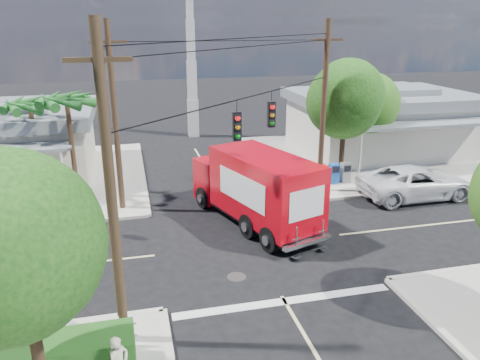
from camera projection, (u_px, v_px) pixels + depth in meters
name	position (u px, v px, depth m)	size (l,w,h in m)	color
ground	(251.00, 245.00, 19.55)	(120.00, 120.00, 0.00)	black
sidewalk_ne	(364.00, 157.00, 31.97)	(14.12, 14.12, 0.14)	#ADA79C
sidewalk_nw	(22.00, 181.00, 27.09)	(14.12, 14.12, 0.14)	#ADA79C
road_markings	(261.00, 261.00, 18.19)	(32.00, 32.00, 0.01)	beige
building_ne	(380.00, 120.00, 32.61)	(11.80, 10.20, 4.50)	silver
building_nw	(1.00, 140.00, 27.61)	(10.80, 10.20, 4.30)	beige
radio_tower	(191.00, 65.00, 36.24)	(0.80, 0.80, 17.00)	silver
tree_sw_front	(21.00, 253.00, 9.65)	(3.88, 3.78, 6.03)	#422D1C
tree_ne_front	(346.00, 99.00, 25.84)	(4.21, 4.14, 6.66)	#422D1C
tree_ne_back	(368.00, 102.00, 28.64)	(3.77, 3.66, 5.82)	#422D1C
palm_nw_front	(67.00, 103.00, 23.14)	(3.01, 3.08, 5.59)	#422D1C
palm_nw_back	(30.00, 107.00, 24.19)	(3.01, 3.08, 5.19)	#422D1C
utility_poles	(205.00, 129.00, 19.16)	(12.00, 10.68, 9.00)	#473321
picket_fence	(23.00, 346.00, 12.43)	(5.94, 0.06, 1.00)	silver
vending_boxes	(334.00, 173.00, 26.48)	(1.90, 0.50, 1.10)	#AF1E17
delivery_truck	(255.00, 188.00, 21.11)	(4.69, 8.13, 3.38)	black
parked_car	(416.00, 182.00, 24.58)	(2.81, 6.10, 1.69)	silver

